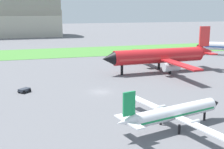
# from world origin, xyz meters

# --- Properties ---
(ground_plane) EXTENTS (600.00, 600.00, 0.00)m
(ground_plane) POSITION_xyz_m (0.00, 0.00, 0.00)
(ground_plane) COLOR slate
(grass_taxiway_strip) EXTENTS (360.00, 28.00, 0.08)m
(grass_taxiway_strip) POSITION_xyz_m (0.00, 61.89, 0.04)
(grass_taxiway_strip) COLOR #478438
(grass_taxiway_strip) RESTS_ON ground_plane
(airplane_midfield_jet) EXTENTS (35.69, 36.37, 12.85)m
(airplane_midfield_jet) POSITION_xyz_m (21.84, 15.83, 4.63)
(airplane_midfield_jet) COLOR red
(airplane_midfield_jet) RESTS_ON ground_plane
(airplane_foreground_turboprop) EXTENTS (19.92, 23.10, 7.04)m
(airplane_foreground_turboprop) POSITION_xyz_m (5.90, -22.77, 2.57)
(airplane_foreground_turboprop) COLOR white
(airplane_foreground_turboprop) RESTS_ON ground_plane
(baggage_cart_near_gate) EXTENTS (2.94, 2.90, 0.90)m
(baggage_cart_near_gate) POSITION_xyz_m (-16.17, 4.16, 0.57)
(baggage_cart_near_gate) COLOR #2D333D
(baggage_cart_near_gate) RESTS_ON ground_plane
(hangar_distant) EXTENTS (59.59, 30.72, 35.15)m
(hangar_distant) POSITION_xyz_m (-23.13, 143.05, 15.96)
(hangar_distant) COLOR #B2AD9E
(hangar_distant) RESTS_ON ground_plane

